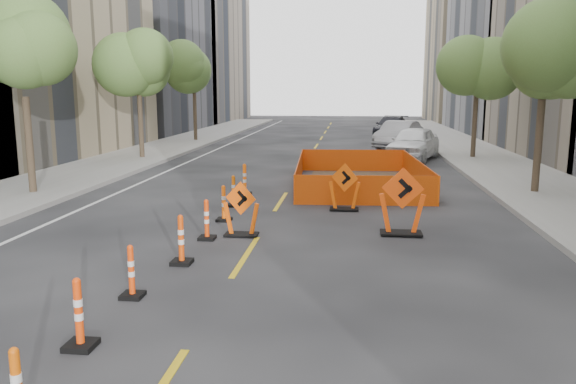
# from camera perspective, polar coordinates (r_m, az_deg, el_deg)

# --- Properties ---
(ground_plane) EXTENTS (140.00, 140.00, 0.00)m
(ground_plane) POSITION_cam_1_polar(r_m,az_deg,el_deg) (8.55, -9.41, -14.13)
(ground_plane) COLOR black
(sidewalk_left) EXTENTS (4.00, 90.00, 0.15)m
(sidewalk_left) POSITION_cam_1_polar(r_m,az_deg,el_deg) (22.73, -23.19, 0.79)
(sidewalk_left) COLOR gray
(sidewalk_left) RESTS_ON ground
(sidewalk_right) EXTENTS (4.00, 90.00, 0.15)m
(sidewalk_right) POSITION_cam_1_polar(r_m,az_deg,el_deg) (20.91, 25.31, -0.14)
(sidewalk_right) COLOR gray
(sidewalk_right) RESTS_ON ground
(bld_left_d) EXTENTS (12.00, 16.00, 14.00)m
(bld_left_d) POSITION_cam_1_polar(r_m,az_deg,el_deg) (50.59, -16.36, 13.89)
(bld_left_d) COLOR #4C4C51
(bld_left_d) RESTS_ON ground
(bld_left_e) EXTENTS (12.00, 20.00, 20.00)m
(bld_left_e) POSITION_cam_1_polar(r_m,az_deg,el_deg) (66.25, -10.84, 15.79)
(bld_left_e) COLOR gray
(bld_left_e) RESTS_ON ground
(bld_right_d) EXTENTS (12.00, 18.00, 20.00)m
(bld_right_d) POSITION_cam_1_polar(r_m,az_deg,el_deg) (50.33, 24.61, 16.84)
(bld_right_d) COLOR gray
(bld_right_d) RESTS_ON ground
(bld_right_e) EXTENTS (12.00, 14.00, 16.00)m
(bld_right_e) POSITION_cam_1_polar(r_m,az_deg,el_deg) (67.85, 19.61, 13.55)
(bld_right_e) COLOR tan
(bld_right_e) RESTS_ON ground
(tree_l_b) EXTENTS (2.80, 2.80, 5.95)m
(tree_l_b) POSITION_cam_1_polar(r_m,az_deg,el_deg) (20.46, -25.39, 12.19)
(tree_l_b) COLOR #382B1E
(tree_l_b) RESTS_ON ground
(tree_l_c) EXTENTS (2.80, 2.80, 5.95)m
(tree_l_c) POSITION_cam_1_polar(r_m,az_deg,el_deg) (29.46, -14.98, 11.96)
(tree_l_c) COLOR #382B1E
(tree_l_c) RESTS_ON ground
(tree_l_d) EXTENTS (2.80, 2.80, 5.95)m
(tree_l_d) POSITION_cam_1_polar(r_m,az_deg,el_deg) (38.96, -9.54, 11.69)
(tree_l_d) COLOR #382B1E
(tree_l_d) RESTS_ON ground
(tree_r_b) EXTENTS (2.80, 2.80, 5.95)m
(tree_r_b) POSITION_cam_1_polar(r_m,az_deg,el_deg) (20.45, 24.67, 12.24)
(tree_r_b) COLOR #382B1E
(tree_r_b) RESTS_ON ground
(tree_r_c) EXTENTS (2.80, 2.80, 5.95)m
(tree_r_c) POSITION_cam_1_polar(r_m,az_deg,el_deg) (30.13, 18.72, 11.73)
(tree_r_c) COLOR #382B1E
(tree_r_c) RESTS_ON ground
(channelizer_2) EXTENTS (0.40, 0.40, 1.02)m
(channelizer_2) POSITION_cam_1_polar(r_m,az_deg,el_deg) (8.36, -20.50, -11.46)
(channelizer_2) COLOR #E83C09
(channelizer_2) RESTS_ON ground
(channelizer_3) EXTENTS (0.37, 0.37, 0.94)m
(channelizer_3) POSITION_cam_1_polar(r_m,az_deg,el_deg) (10.03, -15.63, -7.77)
(channelizer_3) COLOR #ED3D0A
(channelizer_3) RESTS_ON ground
(channelizer_4) EXTENTS (0.41, 0.41, 1.04)m
(channelizer_4) POSITION_cam_1_polar(r_m,az_deg,el_deg) (11.66, -10.81, -4.76)
(channelizer_4) COLOR #E14209
(channelizer_4) RESTS_ON ground
(channelizer_5) EXTENTS (0.39, 0.39, 0.98)m
(channelizer_5) POSITION_cam_1_polar(r_m,az_deg,el_deg) (13.46, -8.26, -2.78)
(channelizer_5) COLOR #E83E09
(channelizer_5) RESTS_ON ground
(channelizer_6) EXTENTS (0.39, 0.39, 0.99)m
(channelizer_6) POSITION_cam_1_polar(r_m,az_deg,el_deg) (15.29, -6.55, -1.14)
(channelizer_6) COLOR #FC5C0A
(channelizer_6) RESTS_ON ground
(channelizer_7) EXTENTS (0.38, 0.38, 0.96)m
(channelizer_7) POSITION_cam_1_polar(r_m,az_deg,el_deg) (17.18, -5.56, 0.10)
(channelizer_7) COLOR #D95B09
(channelizer_7) RESTS_ON ground
(channelizer_8) EXTENTS (0.42, 0.42, 1.07)m
(channelizer_8) POSITION_cam_1_polar(r_m,az_deg,el_deg) (19.04, -4.43, 1.29)
(channelizer_8) COLOR #FF5D0A
(channelizer_8) RESTS_ON ground
(chevron_sign_left) EXTENTS (1.02, 0.78, 1.35)m
(chevron_sign_left) POSITION_cam_1_polar(r_m,az_deg,el_deg) (13.65, -4.79, -1.73)
(chevron_sign_left) COLOR #FF580A
(chevron_sign_left) RESTS_ON ground
(chevron_sign_center) EXTENTS (1.09, 0.90, 1.41)m
(chevron_sign_center) POSITION_cam_1_polar(r_m,az_deg,el_deg) (16.58, 5.77, 0.51)
(chevron_sign_center) COLOR #DF4F09
(chevron_sign_center) RESTS_ON ground
(chevron_sign_right) EXTENTS (1.19, 0.79, 1.68)m
(chevron_sign_right) POSITION_cam_1_polar(r_m,az_deg,el_deg) (13.94, 11.53, -0.96)
(chevron_sign_right) COLOR #F1460A
(chevron_sign_right) RESTS_ON ground
(safety_fence) EXTENTS (4.82, 7.74, 0.94)m
(safety_fence) POSITION_cam_1_polar(r_m,az_deg,el_deg) (21.11, 7.14, 1.96)
(safety_fence) COLOR #E2590B
(safety_fence) RESTS_ON ground
(parked_car_near) EXTENTS (3.47, 5.30, 1.68)m
(parked_car_near) POSITION_cam_1_polar(r_m,az_deg,el_deg) (29.40, 12.64, 4.86)
(parked_car_near) COLOR white
(parked_car_near) RESTS_ON ground
(parked_car_mid) EXTENTS (3.43, 5.28, 1.64)m
(parked_car_mid) POSITION_cam_1_polar(r_m,az_deg,el_deg) (35.02, 11.17, 5.73)
(parked_car_mid) COLOR #99989D
(parked_car_mid) RESTS_ON ground
(parked_car_far) EXTENTS (3.23, 5.75, 1.57)m
(parked_car_far) POSITION_cam_1_polar(r_m,az_deg,el_deg) (42.89, 10.49, 6.52)
(parked_car_far) COLOR black
(parked_car_far) RESTS_ON ground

